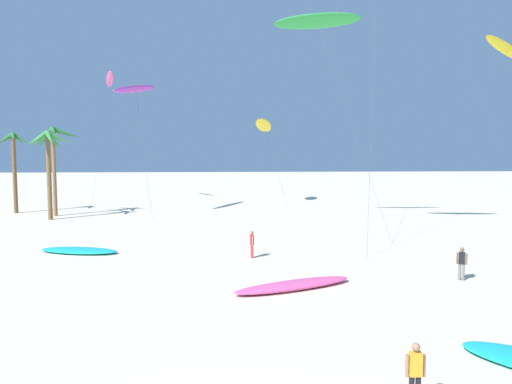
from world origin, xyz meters
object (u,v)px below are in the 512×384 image
object	(u,v)px
flying_kite_4	(264,125)
flying_kite_2	(506,48)
palm_tree_0	(54,143)
palm_tree_2	(48,148)
flying_kite_0	(110,79)
flying_kite_1	(136,89)
palm_tree_1	(13,150)
flying_kite_5	(317,21)
grounded_kite_2	(294,285)
person_near_left	(252,243)
person_near_right	(415,372)
grounded_kite_0	(79,250)
person_foreground_walker	(462,262)

from	to	relation	value
flying_kite_4	flying_kite_2	bearing A→B (deg)	-33.21
palm_tree_0	palm_tree_2	xyz separation A→B (m)	(0.38, -2.71, -0.59)
flying_kite_0	flying_kite_1	xyz separation A→B (m)	(5.72, -13.37, -2.97)
palm_tree_1	flying_kite_5	world-z (taller)	flying_kite_5
palm_tree_1	grounded_kite_2	bearing A→B (deg)	-49.45
flying_kite_2	grounded_kite_2	xyz separation A→B (m)	(-23.68, -22.74, -16.14)
grounded_kite_2	person_near_left	distance (m)	6.88
palm_tree_2	person_near_right	xyz separation A→B (m)	(21.38, -34.71, -5.88)
flying_kite_4	grounded_kite_0	distance (m)	33.11
flying_kite_4	person_foreground_walker	bearing A→B (deg)	-79.22
flying_kite_2	flying_kite_4	bearing A→B (deg)	146.79
palm_tree_1	grounded_kite_2	xyz separation A→B (m)	(25.35, -29.64, -6.51)
flying_kite_2	grounded_kite_0	world-z (taller)	flying_kite_2
flying_kite_1	palm_tree_1	bearing A→B (deg)	169.95
palm_tree_2	flying_kite_2	xyz separation A→B (m)	(43.56, -1.60, 9.53)
palm_tree_2	person_near_left	xyz separation A→B (m)	(18.30, -17.68, -5.89)
palm_tree_2	flying_kite_2	distance (m)	44.62
flying_kite_2	flying_kite_5	world-z (taller)	flying_kite_5
flying_kite_4	grounded_kite_0	size ratio (longest dim) A/B	2.01
palm_tree_1	flying_kite_4	world-z (taller)	flying_kite_4
palm_tree_0	person_near_right	world-z (taller)	palm_tree_0
flying_kite_0	person_near_left	distance (m)	40.52
palm_tree_1	person_near_left	size ratio (longest dim) A/B	5.17
palm_tree_0	palm_tree_2	size ratio (longest dim) A/B	1.06
palm_tree_1	flying_kite_1	xyz separation A→B (m)	(13.22, -2.34, 6.10)
flying_kite_1	person_near_left	size ratio (longest dim) A/B	8.40
palm_tree_2	flying_kite_1	world-z (taller)	flying_kite_1
flying_kite_1	person_near_right	bearing A→B (deg)	-70.09
palm_tree_2	grounded_kite_2	bearing A→B (deg)	-50.76
flying_kite_4	flying_kite_5	bearing A→B (deg)	-79.40
palm_tree_0	grounded_kite_0	distance (m)	21.09
flying_kite_0	person_foreground_walker	bearing A→B (deg)	-56.39
palm_tree_0	flying_kite_2	world-z (taller)	flying_kite_2
flying_kite_4	grounded_kite_0	world-z (taller)	flying_kite_4
flying_kite_1	grounded_kite_2	world-z (taller)	flying_kite_1
palm_tree_1	grounded_kite_0	size ratio (longest dim) A/B	1.58
grounded_kite_2	flying_kite_1	bearing A→B (deg)	113.98
palm_tree_2	person_foreground_walker	xyz separation A→B (m)	(28.45, -23.43, -5.88)
palm_tree_2	grounded_kite_0	size ratio (longest dim) A/B	1.57
flying_kite_1	person_near_left	xyz separation A→B (m)	(10.56, -20.63, -11.89)
flying_kite_4	person_near_right	xyz separation A→B (m)	(-0.17, -47.52, -8.88)
flying_kite_0	flying_kite_2	bearing A→B (deg)	-23.34
flying_kite_1	flying_kite_4	world-z (taller)	flying_kite_1
flying_kite_1	person_near_right	distance (m)	41.78
flying_kite_4	person_near_left	distance (m)	31.92
flying_kite_0	flying_kite_2	size ratio (longest dim) A/B	0.96
palm_tree_1	flying_kite_2	size ratio (longest dim) A/B	0.49
palm_tree_1	palm_tree_2	distance (m)	7.62
palm_tree_2	grounded_kite_2	world-z (taller)	palm_tree_2
flying_kite_2	person_foreground_walker	bearing A→B (deg)	-124.70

